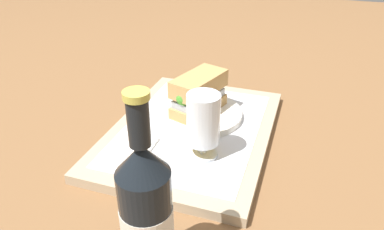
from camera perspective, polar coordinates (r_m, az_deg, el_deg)
The scene contains 8 objects.
ground_plane at distance 0.77m, azimuth -0.00°, elevation -3.22°, with size 3.00×3.00×0.00m, color brown.
tray at distance 0.77m, azimuth -0.00°, elevation -2.59°, with size 0.44×0.32×0.02m, color tan.
placemat at distance 0.76m, azimuth -0.00°, elevation -1.92°, with size 0.38×0.27×0.00m, color silver.
plate at distance 0.80m, azimuth 0.99°, elevation 0.23°, with size 0.19×0.19×0.01m, color silver.
sandwich at distance 0.77m, azimuth 0.88°, elevation 3.38°, with size 0.14×0.10×0.08m.
beer_glass at distance 0.64m, azimuth 1.78°, elevation -1.42°, with size 0.06×0.06×0.12m.
napkin_folded at distance 0.70m, azimuth -9.29°, elevation -5.13°, with size 0.09×0.07×0.01m, color white.
beer_bottle at distance 0.45m, azimuth -7.23°, elevation -15.04°, with size 0.07×0.07×0.27m.
Camera 1 is at (0.61, 0.21, 0.42)m, focal length 33.79 mm.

